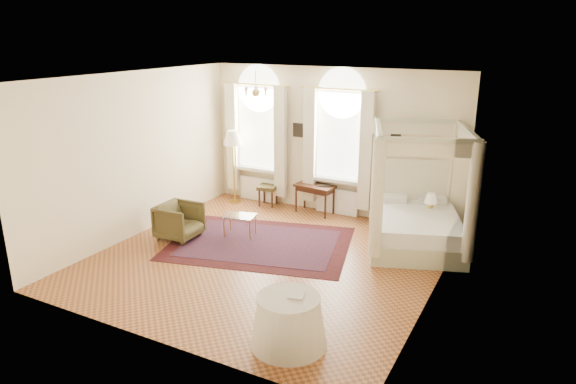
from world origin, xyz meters
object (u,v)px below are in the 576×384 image
(canopy_bed, at_px, (416,221))
(coffee_table, at_px, (240,217))
(stool, at_px, (268,189))
(floor_lamp, at_px, (233,141))
(side_table, at_px, (289,321))
(nightstand, at_px, (429,226))
(armchair, at_px, (179,221))
(writing_desk, at_px, (315,189))

(canopy_bed, distance_m, coffee_table, 3.51)
(stool, bearing_deg, floor_lamp, -169.27)
(floor_lamp, distance_m, side_table, 6.30)
(canopy_bed, relative_size, nightstand, 4.57)
(canopy_bed, xyz_separation_m, coffee_table, (-3.33, -1.09, -0.14))
(canopy_bed, xyz_separation_m, armchair, (-4.34, -1.77, -0.17))
(side_table, bearing_deg, nightstand, 80.00)
(coffee_table, height_order, floor_lamp, floor_lamp)
(writing_desk, xyz_separation_m, side_table, (1.90, -4.92, -0.23))
(nightstand, distance_m, side_table, 4.64)
(coffee_table, height_order, side_table, side_table)
(armchair, relative_size, side_table, 0.77)
(stool, height_order, coffee_table, stool)
(canopy_bed, relative_size, stool, 5.22)
(canopy_bed, bearing_deg, side_table, -99.08)
(armchair, bearing_deg, writing_desk, -36.43)
(canopy_bed, relative_size, floor_lamp, 1.47)
(canopy_bed, xyz_separation_m, nightstand, (0.16, 0.52, -0.25))
(nightstand, height_order, floor_lamp, floor_lamp)
(stool, bearing_deg, writing_desk, 0.89)
(armchair, bearing_deg, floor_lamp, 4.56)
(writing_desk, height_order, floor_lamp, floor_lamp)
(writing_desk, height_order, coffee_table, writing_desk)
(stool, height_order, armchair, armchair)
(side_table, bearing_deg, writing_desk, 111.06)
(side_table, bearing_deg, armchair, 148.25)
(nightstand, relative_size, writing_desk, 0.60)
(coffee_table, relative_size, floor_lamp, 0.41)
(floor_lamp, relative_size, side_table, 1.72)
(stool, bearing_deg, side_table, -57.48)
(canopy_bed, height_order, floor_lamp, canopy_bed)
(nightstand, bearing_deg, canopy_bed, -106.98)
(armchair, xyz_separation_m, coffee_table, (1.01, 0.68, 0.03))
(armchair, bearing_deg, stool, -14.36)
(armchair, height_order, coffee_table, armchair)
(canopy_bed, relative_size, writing_desk, 2.74)
(stool, bearing_deg, armchair, -102.16)
(canopy_bed, bearing_deg, coffee_table, -161.86)
(floor_lamp, xyz_separation_m, side_table, (3.98, -4.74, -1.17))
(floor_lamp, bearing_deg, nightstand, -2.05)
(canopy_bed, bearing_deg, writing_desk, 161.16)
(nightstand, height_order, stool, nightstand)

